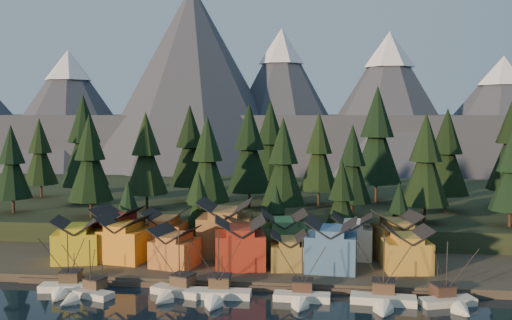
# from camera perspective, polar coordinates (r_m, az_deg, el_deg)

# --- Properties ---
(shore_strip) EXTENTS (400.00, 50.00, 1.50)m
(shore_strip) POSITION_cam_1_polar(r_m,az_deg,el_deg) (125.98, -0.30, -9.14)
(shore_strip) COLOR #363027
(shore_strip) RESTS_ON ground
(hillside) EXTENTS (420.00, 100.00, 6.00)m
(hillside) POSITION_cam_1_polar(r_m,az_deg,el_deg) (174.31, 1.67, -4.50)
(hillside) COLOR black
(hillside) RESTS_ON ground
(dock) EXTENTS (80.00, 4.00, 1.00)m
(dock) POSITION_cam_1_polar(r_m,az_deg,el_deg) (103.58, -1.90, -12.36)
(dock) COLOR #4D4237
(dock) RESTS_ON ground
(mountain_ridge) EXTENTS (560.00, 190.00, 90.00)m
(mountain_ridge) POSITION_cam_1_polar(r_m,az_deg,el_deg) (295.67, 2.92, 3.76)
(mountain_ridge) COLOR #474E5C
(mountain_ridge) RESTS_ON ground
(boat_0) EXTENTS (9.98, 10.70, 11.70)m
(boat_0) POSITION_cam_1_polar(r_m,az_deg,el_deg) (105.42, -18.55, -11.30)
(boat_0) COLOR white
(boat_0) RESTS_ON ground
(boat_1) EXTENTS (9.68, 10.12, 10.67)m
(boat_1) POSITION_cam_1_polar(r_m,az_deg,el_deg) (101.57, -16.84, -12.01)
(boat_1) COLOR beige
(boat_1) RESTS_ON ground
(boat_2) EXTENTS (9.95, 10.55, 11.90)m
(boat_2) POSITION_cam_1_polar(r_m,az_deg,el_deg) (99.22, -8.18, -12.05)
(boat_2) COLOR beige
(boat_2) RESTS_ON ground
(boat_3) EXTENTS (11.36, 12.36, 12.17)m
(boat_3) POSITION_cam_1_polar(r_m,az_deg,el_deg) (96.86, -3.95, -12.52)
(boat_3) COLOR white
(boat_3) RESTS_ON ground
(boat_4) EXTENTS (9.65, 10.45, 11.48)m
(boat_4) POSITION_cam_1_polar(r_m,az_deg,el_deg) (95.66, 4.56, -12.75)
(boat_4) COLOR white
(boat_4) RESTS_ON ground
(boat_5) EXTENTS (11.06, 11.85, 12.60)m
(boat_5) POSITION_cam_1_polar(r_m,az_deg,el_deg) (95.94, 12.63, -12.68)
(boat_5) COLOR silver
(boat_5) RESTS_ON ground
(boat_6) EXTENTS (9.62, 10.19, 11.46)m
(boat_6) POSITION_cam_1_polar(r_m,az_deg,el_deg) (98.24, 18.95, -12.49)
(boat_6) COLOR beige
(boat_6) RESTS_ON ground
(house_front_0) EXTENTS (10.38, 10.03, 8.73)m
(house_front_0) POSITION_cam_1_polar(r_m,az_deg,el_deg) (119.41, -17.45, -7.50)
(house_front_0) COLOR gold
(house_front_0) RESTS_ON shore_strip
(house_front_1) EXTENTS (10.15, 9.86, 9.13)m
(house_front_1) POSITION_cam_1_polar(r_m,az_deg,el_deg) (117.37, -13.04, -7.51)
(house_front_1) COLOR orange
(house_front_1) RESTS_ON shore_strip
(house_front_2) EXTENTS (9.47, 9.51, 7.62)m
(house_front_2) POSITION_cam_1_polar(r_m,az_deg,el_deg) (111.59, -8.12, -8.49)
(house_front_2) COLOR #B56A2E
(house_front_2) RESTS_ON shore_strip
(house_front_3) EXTENTS (10.79, 10.43, 9.49)m
(house_front_3) POSITION_cam_1_polar(r_m,az_deg,el_deg) (109.65, -1.63, -8.16)
(house_front_3) COLOR #9E2A18
(house_front_3) RESTS_ON shore_strip
(house_front_4) EXTENTS (7.55, 8.02, 6.90)m
(house_front_4) POSITION_cam_1_polar(r_m,az_deg,el_deg) (109.30, 3.25, -8.93)
(house_front_4) COLOR olive
(house_front_4) RESTS_ON shore_strip
(house_front_5) EXTENTS (10.01, 9.25, 9.74)m
(house_front_5) POSITION_cam_1_polar(r_m,az_deg,el_deg) (108.45, 7.52, -8.27)
(house_front_5) COLOR #3B628C
(house_front_5) RESTS_ON shore_strip
(house_front_6) EXTENTS (9.07, 8.67, 8.25)m
(house_front_6) POSITION_cam_1_polar(r_m,az_deg,el_deg) (110.88, 14.86, -8.51)
(house_front_6) COLOR gold
(house_front_6) RESTS_ON shore_strip
(house_back_0) EXTENTS (10.21, 9.91, 9.72)m
(house_back_0) POSITION_cam_1_polar(r_m,az_deg,el_deg) (123.68, -13.66, -6.75)
(house_back_0) COLOR maroon
(house_back_0) RESTS_ON shore_strip
(house_back_1) EXTENTS (8.31, 8.40, 9.11)m
(house_back_1) POSITION_cam_1_polar(r_m,az_deg,el_deg) (121.22, -9.08, -7.07)
(house_back_1) COLOR #B1652D
(house_back_1) RESTS_ON shore_strip
(house_back_2) EXTENTS (11.16, 10.31, 11.48)m
(house_back_2) POSITION_cam_1_polar(r_m,az_deg,el_deg) (119.16, -3.09, -6.61)
(house_back_2) COLOR olive
(house_back_2) RESTS_ON shore_strip
(house_back_3) EXTENTS (10.23, 9.36, 9.38)m
(house_back_3) POSITION_cam_1_polar(r_m,az_deg,el_deg) (117.86, 2.75, -7.28)
(house_back_3) COLOR #447E45
(house_back_3) RESTS_ON shore_strip
(house_back_4) EXTENTS (8.85, 8.55, 8.93)m
(house_back_4) POSITION_cam_1_polar(r_m,az_deg,el_deg) (118.51, 9.57, -7.39)
(house_back_4) COLOR silver
(house_back_4) RESTS_ON shore_strip
(house_back_5) EXTENTS (9.97, 10.05, 9.40)m
(house_back_5) POSITION_cam_1_polar(r_m,az_deg,el_deg) (119.05, 13.87, -7.29)
(house_back_5) COLOR olive
(house_back_5) RESTS_ON shore_strip
(tree_hill_0) EXTENTS (9.49, 9.49, 22.11)m
(tree_hill_0) POSITION_cam_1_polar(r_m,az_deg,el_deg) (154.42, -23.22, -0.43)
(tree_hill_0) COLOR #332319
(tree_hill_0) RESTS_ON hillside
(tree_hill_1) EXTENTS (12.92, 12.92, 30.09)m
(tree_hill_1) POSITION_cam_1_polar(r_m,az_deg,el_deg) (163.04, -16.81, 1.54)
(tree_hill_1) COLOR #332319
(tree_hill_1) RESTS_ON hillside
(tree_hill_2) EXTENTS (10.63, 10.63, 24.75)m
(tree_hill_2) POSITION_cam_1_polar(r_m,az_deg,el_deg) (140.96, -16.27, -0.11)
(tree_hill_2) COLOR #332319
(tree_hill_2) RESTS_ON hillside
(tree_hill_3) EXTENTS (10.87, 10.87, 25.33)m
(tree_hill_3) POSITION_cam_1_polar(r_m,az_deg,el_deg) (148.73, -10.92, 0.36)
(tree_hill_3) COLOR #332319
(tree_hill_3) RESTS_ON hillside
(tree_hill_4) EXTENTS (11.73, 11.73, 27.32)m
(tree_hill_4) POSITION_cam_1_polar(r_m,az_deg,el_deg) (160.98, -6.60, 1.13)
(tree_hill_4) COLOR #332319
(tree_hill_4) RESTS_ON hillside
(tree_hill_5) EXTENTS (10.50, 10.50, 24.46)m
(tree_hill_5) POSITION_cam_1_polar(r_m,az_deg,el_deg) (134.61, -4.87, -0.22)
(tree_hill_5) COLOR #332319
(tree_hill_5) RESTS_ON hillside
(tree_hill_6) EXTENTS (11.86, 11.86, 27.63)m
(tree_hill_6) POSITION_cam_1_polar(r_m,az_deg,el_deg) (147.95, -0.69, 0.91)
(tree_hill_6) COLOR #332319
(tree_hill_6) RESTS_ON hillside
(tree_hill_7) EXTENTS (10.30, 10.30, 24.00)m
(tree_hill_7) POSITION_cam_1_polar(r_m,az_deg,el_deg) (130.26, 2.74, -0.48)
(tree_hill_7) COLOR #332319
(tree_hill_7) RESTS_ON hillside
(tree_hill_8) EXTENTS (10.84, 10.84, 25.24)m
(tree_hill_8) POSITION_cam_1_polar(r_m,az_deg,el_deg) (153.84, 6.31, 0.54)
(tree_hill_8) COLOR #332319
(tree_hill_8) RESTS_ON hillside
(tree_hill_9) EXTENTS (9.58, 9.58, 22.32)m
(tree_hill_9) POSITION_cam_1_polar(r_m,az_deg,el_deg) (137.22, 9.61, -0.67)
(tree_hill_9) COLOR #332319
(tree_hill_9) RESTS_ON hillside
(tree_hill_10) EXTENTS (13.98, 13.98, 32.57)m
(tree_hill_10) POSITION_cam_1_polar(r_m,az_deg,el_deg) (162.32, 12.00, 2.10)
(tree_hill_10) COLOR #332319
(tree_hill_10) RESTS_ON hillside
(tree_hill_11) EXTENTS (10.77, 10.77, 25.09)m
(tree_hill_11) POSITION_cam_1_polar(r_m,az_deg,el_deg) (133.96, 16.58, -0.27)
(tree_hill_11) COLOR #332319
(tree_hill_11) RESTS_ON hillside
(tree_hill_12) EXTENTS (11.27, 11.27, 26.25)m
(tree_hill_12) POSITION_cam_1_polar(r_m,az_deg,el_deg) (151.10, 18.53, 0.46)
(tree_hill_12) COLOR #332319
(tree_hill_12) RESTS_ON hillside
(tree_hill_13) EXTENTS (9.27, 9.27, 21.59)m
(tree_hill_13) POSITION_cam_1_polar(r_m,az_deg,el_deg) (136.51, 24.17, -1.21)
(tree_hill_13) COLOR #332319
(tree_hill_13) RESTS_ON hillside
(tree_hill_15) EXTENTS (12.30, 12.30, 28.65)m
(tree_hill_15) POSITION_cam_1_polar(r_m,az_deg,el_deg) (164.35, 1.45, 1.48)
(tree_hill_15) COLOR #332319
(tree_hill_15) RESTS_ON hillside
(tree_hill_16) EXTENTS (10.10, 10.10, 23.54)m
(tree_hill_16) POSITION_cam_1_polar(r_m,az_deg,el_deg) (179.99, -20.78, 0.57)
(tree_hill_16) COLOR #332319
(tree_hill_16) RESTS_ON hillside
(tree_shore_0) EXTENTS (6.31, 6.31, 14.71)m
(tree_shore_0) POSITION_cam_1_polar(r_m,az_deg,el_deg) (130.47, -12.65, -4.83)
(tree_shore_0) COLOR #332319
(tree_shore_0) RESTS_ON shore_strip
(tree_shore_1) EXTENTS (7.25, 7.25, 16.88)m
(tree_shore_1) POSITION_cam_1_polar(r_m,az_deg,el_deg) (125.95, -5.75, -4.53)
(tree_shore_1) COLOR #332319
(tree_shore_1) RESTS_ON shore_strip
(tree_shore_2) EXTENTS (6.03, 6.03, 14.05)m
(tree_shore_2) POSITION_cam_1_polar(r_m,az_deg,el_deg) (123.74, 2.00, -5.41)
(tree_shore_2) COLOR #332319
(tree_shore_2) RESTS_ON shore_strip
(tree_shore_3) EXTENTS (8.49, 8.49, 19.77)m
(tree_shore_3) POSITION_cam_1_polar(r_m,az_deg,el_deg) (122.93, 8.54, -4.04)
(tree_shore_3) COLOR #332319
(tree_shore_3) RESTS_ON shore_strip
(tree_shore_4) EXTENTS (6.45, 6.45, 15.02)m
(tree_shore_4) POSITION_cam_1_polar(r_m,az_deg,el_deg) (124.35, 14.09, -5.25)
(tree_shore_4) COLOR #332319
(tree_shore_4) RESTS_ON shore_strip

